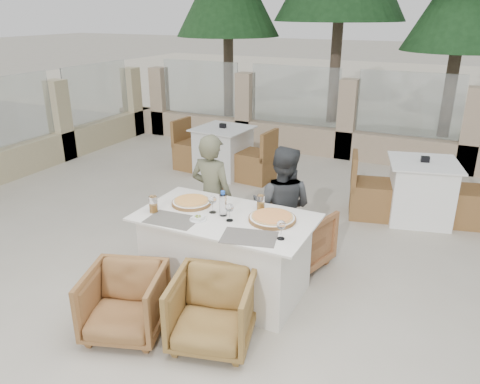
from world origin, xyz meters
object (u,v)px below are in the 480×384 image
at_px(wine_glass_near, 229,211).
at_px(olive_dish, 198,218).
at_px(water_bottle, 223,203).
at_px(wine_glass_corner, 281,229).
at_px(armchair_near_left, 125,303).
at_px(beer_glass_left, 153,204).
at_px(armchair_far_left, 226,221).
at_px(bg_table_b, 420,191).
at_px(pizza_left, 191,202).
at_px(armchair_near_right, 212,311).
at_px(armchair_far_right, 293,238).
at_px(wine_glass_centre, 212,203).
at_px(beer_glass_right, 261,203).
at_px(dining_table, 226,254).
at_px(bg_table_a, 223,151).
at_px(diner_left, 212,197).
at_px(diner_right, 282,208).
at_px(pizza_right, 272,218).

xyz_separation_m(wine_glass_near, olive_dish, (-0.26, -0.11, -0.07)).
height_order(water_bottle, wine_glass_corner, water_bottle).
bearing_deg(armchair_near_left, beer_glass_left, 85.98).
distance_m(wine_glass_corner, armchair_far_left, 1.57).
distance_m(armchair_near_left, bg_table_b, 3.92).
height_order(pizza_left, bg_table_b, pizza_left).
bearing_deg(armchair_near_right, armchair_far_right, 69.63).
bearing_deg(wine_glass_centre, wine_glass_near, -22.19).
bearing_deg(olive_dish, armchair_near_right, -51.10).
bearing_deg(wine_glass_centre, pizza_left, 163.42).
distance_m(pizza_left, beer_glass_left, 0.38).
height_order(pizza_left, armchair_far_right, pizza_left).
height_order(water_bottle, armchair_far_right, water_bottle).
bearing_deg(beer_glass_right, bg_table_b, 61.38).
bearing_deg(armchair_near_right, dining_table, 95.01).
distance_m(armchair_far_left, bg_table_a, 2.46).
relative_size(beer_glass_right, diner_left, 0.11).
bearing_deg(wine_glass_centre, diner_left, 119.87).
height_order(dining_table, armchair_far_right, dining_table).
height_order(wine_glass_centre, diner_right, diner_right).
relative_size(wine_glass_centre, diner_left, 0.14).
height_order(wine_glass_corner, bg_table_a, wine_glass_corner).
height_order(wine_glass_corner, beer_glass_right, wine_glass_corner).
bearing_deg(olive_dish, beer_glass_left, -176.36).
relative_size(armchair_far_left, bg_table_a, 0.39).
xyz_separation_m(armchair_near_right, diner_left, (-0.71, 1.29, 0.38)).
height_order(armchair_near_left, bg_table_b, bg_table_b).
height_order(wine_glass_corner, armchair_far_left, wine_glass_corner).
xyz_separation_m(dining_table, wine_glass_near, (0.08, -0.07, 0.48)).
xyz_separation_m(wine_glass_centre, diner_right, (0.44, 0.64, -0.21)).
bearing_deg(dining_table, wine_glass_near, -41.66).
bearing_deg(diner_left, wine_glass_near, 134.35).
relative_size(wine_glass_corner, bg_table_a, 0.11).
relative_size(beer_glass_left, bg_table_a, 0.09).
bearing_deg(water_bottle, pizza_right, 11.71).
relative_size(beer_glass_right, olive_dish, 1.31).
height_order(pizza_left, diner_right, diner_right).
xyz_separation_m(pizza_left, beer_glass_right, (0.65, 0.17, 0.05)).
relative_size(wine_glass_corner, diner_left, 0.14).
bearing_deg(armchair_near_left, pizza_right, 31.17).
xyz_separation_m(pizza_left, wine_glass_near, (0.50, -0.17, 0.07)).
distance_m(water_bottle, armchair_near_left, 1.19).
height_order(armchair_near_left, diner_right, diner_right).
relative_size(beer_glass_right, bg_table_a, 0.09).
distance_m(wine_glass_corner, armchair_far_right, 1.10).
distance_m(armchair_far_right, bg_table_b, 2.06).
distance_m(wine_glass_corner, armchair_near_left, 1.41).
relative_size(dining_table, pizza_right, 3.81).
relative_size(beer_glass_right, armchair_far_right, 0.21).
bearing_deg(wine_glass_centre, water_bottle, -5.87).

